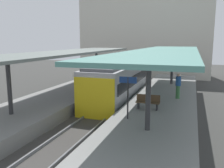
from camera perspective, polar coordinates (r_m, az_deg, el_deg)
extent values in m
plane|color=#383835|center=(17.11, -1.48, -6.85)|extent=(80.00, 80.00, 0.00)
cube|color=gray|center=(18.57, -12.61, -4.13)|extent=(4.40, 28.00, 1.00)
cube|color=gray|center=(16.12, 11.39, -6.27)|extent=(4.40, 28.00, 1.00)
cube|color=#423F3D|center=(17.08, -1.48, -6.53)|extent=(3.20, 28.00, 0.20)
cube|color=slate|center=(17.28, -3.74, -5.76)|extent=(0.08, 28.00, 0.14)
cube|color=slate|center=(16.81, 0.83, -6.20)|extent=(0.08, 28.00, 0.14)
cube|color=#ADADB2|center=(19.73, 1.71, 0.37)|extent=(2.70, 10.59, 2.90)
cube|color=yellow|center=(14.85, -4.24, -3.52)|extent=(2.65, 0.08, 2.60)
cube|color=black|center=(20.11, -2.02, 1.56)|extent=(0.04, 9.74, 0.76)
cube|color=black|center=(19.33, 5.61, 1.17)|extent=(0.04, 9.74, 0.76)
cube|color=#515156|center=(19.53, 1.74, 4.86)|extent=(2.16, 10.06, 0.20)
cylinder|color=#333335|center=(14.29, -23.06, -0.72)|extent=(0.24, 0.24, 3.02)
cylinder|color=#333335|center=(25.04, -3.69, 4.42)|extent=(0.24, 0.24, 3.02)
cube|color=slate|center=(19.25, -10.87, 7.28)|extent=(4.18, 21.00, 0.16)
cylinder|color=#333335|center=(10.89, 8.52, -2.63)|extent=(0.24, 0.24, 3.23)
cylinder|color=#333335|center=(23.27, 13.97, 3.97)|extent=(0.24, 0.24, 3.23)
cube|color=slate|center=(16.88, 12.45, 7.57)|extent=(4.18, 21.00, 0.16)
cube|color=black|center=(14.58, 6.25, -5.03)|extent=(0.08, 0.32, 0.40)
cube|color=black|center=(14.40, 10.55, -5.34)|extent=(0.08, 0.32, 0.40)
cube|color=#4C3823|center=(14.42, 8.41, -4.31)|extent=(1.40, 0.40, 0.06)
cube|color=#4C3823|center=(14.54, 8.56, -3.26)|extent=(1.40, 0.06, 0.40)
cylinder|color=#262628|center=(12.45, 3.75, -3.36)|extent=(0.08, 0.08, 2.20)
cube|color=navy|center=(12.26, 3.80, 0.96)|extent=(0.90, 0.06, 0.32)
cylinder|color=#386B3D|center=(17.57, 15.25, -1.85)|extent=(0.28, 0.28, 0.91)
cylinder|color=navy|center=(17.43, 15.37, 0.66)|extent=(0.36, 0.36, 0.65)
sphere|color=tan|center=(17.37, 15.43, 2.07)|extent=(0.22, 0.22, 0.22)
cube|color=beige|center=(36.01, 7.84, 10.86)|extent=(18.00, 6.00, 11.00)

